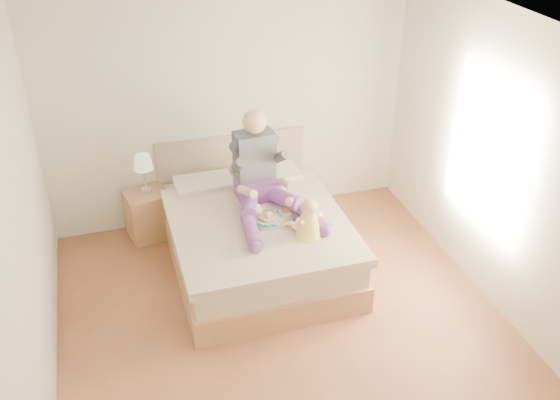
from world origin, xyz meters
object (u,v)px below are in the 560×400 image
object	(u,v)px
bed	(255,235)
nightstand	(148,214)
baby	(308,221)
tray	(277,216)
adult	(262,178)

from	to	relation	value
bed	nightstand	distance (m)	1.28
nightstand	baby	world-z (taller)	baby
tray	bed	bearing A→B (deg)	129.54
adult	baby	xyz separation A→B (m)	(0.26, -0.69, -0.12)
nightstand	tray	bearing A→B (deg)	-51.93
adult	baby	world-z (taller)	adult
nightstand	tray	size ratio (longest dim) A/B	1.19
tray	baby	bearing A→B (deg)	-63.44
nightstand	adult	xyz separation A→B (m)	(1.12, -0.68, 0.63)
nightstand	tray	xyz separation A→B (m)	(1.18, -1.00, 0.37)
bed	adult	world-z (taller)	adult
nightstand	baby	xyz separation A→B (m)	(1.37, -1.37, 0.50)
bed	baby	distance (m)	0.83
bed	tray	xyz separation A→B (m)	(0.18, -0.21, 0.32)
nightstand	baby	bearing A→B (deg)	-56.49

